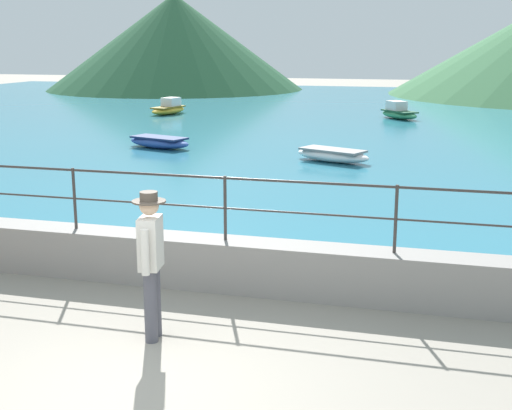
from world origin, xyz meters
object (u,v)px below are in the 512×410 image
Objects in this scene: person_walking at (151,258)px; boat_5 at (399,113)px; boat_0 at (159,142)px; boat_2 at (169,108)px; boat_1 at (333,155)px.

boat_5 is (1.10, 24.39, -0.65)m from person_walking.
boat_0 is 10.74m from boat_2.
boat_1 is 12.04m from boat_5.
person_walking reaches higher than boat_5.
person_walking is 0.71× the size of boat_0.
person_walking reaches higher than boat_0.
boat_5 is (6.77, 10.87, 0.07)m from boat_0.
boat_1 is (0.09, 12.40, -0.72)m from person_walking.
person_walking reaches higher than boat_1.
boat_5 is at bearing 87.43° from person_walking.
boat_5 is at bearing 58.09° from boat_0.
boat_1 is at bearing -94.78° from boat_5.
boat_2 is (-3.79, 10.04, 0.07)m from boat_0.
boat_2 is at bearing -175.51° from boat_5.
boat_0 is 1.00× the size of boat_1.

